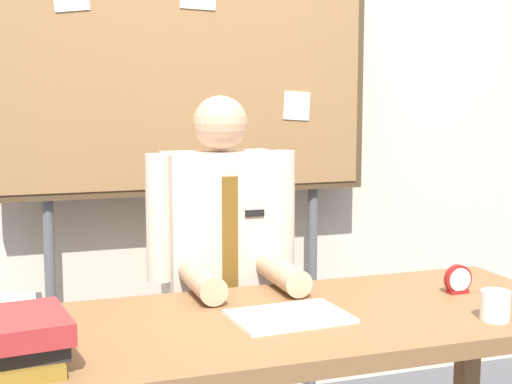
# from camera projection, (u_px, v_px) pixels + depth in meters

# --- Properties ---
(back_wall) EXTENTS (6.40, 0.08, 2.70)m
(back_wall) POSITION_uv_depth(u_px,v_px,m) (178.00, 107.00, 3.21)
(back_wall) COLOR beige
(back_wall) RESTS_ON ground_plane
(desk) EXTENTS (1.90, 0.73, 0.75)m
(desk) POSITION_uv_depth(u_px,v_px,m) (274.00, 347.00, 2.14)
(desk) COLOR brown
(desk) RESTS_ON ground_plane
(person) EXTENTS (0.55, 0.56, 1.40)m
(person) POSITION_uv_depth(u_px,v_px,m) (222.00, 302.00, 2.66)
(person) COLOR #2D2D33
(person) RESTS_ON ground_plane
(bulletin_board) EXTENTS (1.58, 0.09, 2.17)m
(bulletin_board) POSITION_uv_depth(u_px,v_px,m) (188.00, 57.00, 2.99)
(bulletin_board) COLOR #4C3823
(bulletin_board) RESTS_ON ground_plane
(book_stack) EXTENTS (0.24, 0.29, 0.13)m
(book_stack) POSITION_uv_depth(u_px,v_px,m) (21.00, 339.00, 1.74)
(book_stack) COLOR olive
(book_stack) RESTS_ON desk
(open_notebook) EXTENTS (0.35, 0.26, 0.01)m
(open_notebook) POSITION_uv_depth(u_px,v_px,m) (289.00, 316.00, 2.12)
(open_notebook) COLOR silver
(open_notebook) RESTS_ON desk
(desk_clock) EXTENTS (0.09, 0.04, 0.09)m
(desk_clock) POSITION_uv_depth(u_px,v_px,m) (458.00, 281.00, 2.39)
(desk_clock) COLOR maroon
(desk_clock) RESTS_ON desk
(coffee_mug) EXTENTS (0.08, 0.08, 0.09)m
(coffee_mug) POSITION_uv_depth(u_px,v_px,m) (495.00, 306.00, 2.10)
(coffee_mug) COLOR white
(coffee_mug) RESTS_ON desk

